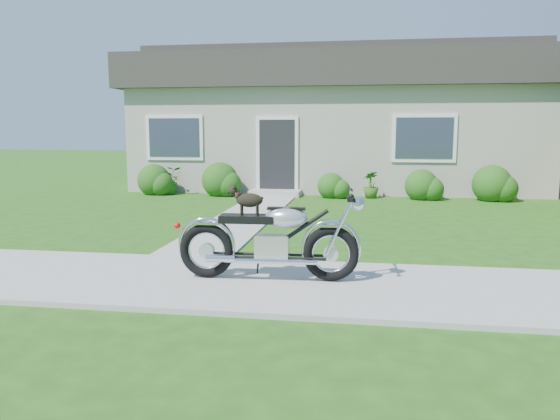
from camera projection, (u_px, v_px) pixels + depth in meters
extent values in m
plane|color=#235114|center=(280.00, 285.00, 6.47)|extent=(80.00, 80.00, 0.00)
cube|color=#9E9B93|center=(280.00, 283.00, 6.47)|extent=(24.00, 2.20, 0.04)
cube|color=#9E9B93|center=(247.00, 216.00, 11.59)|extent=(1.20, 8.00, 0.03)
cube|color=#A9A398|center=(337.00, 140.00, 17.98)|extent=(12.00, 6.00, 3.00)
cube|color=#2D2B28|center=(338.00, 78.00, 17.69)|extent=(12.60, 6.60, 1.00)
cube|color=#2D2B28|center=(338.00, 55.00, 17.58)|extent=(12.60, 2.00, 0.60)
cube|color=black|center=(277.00, 157.00, 15.32)|extent=(1.00, 0.06, 2.10)
cube|color=#9E9B93|center=(275.00, 193.00, 15.12)|extent=(1.40, 0.70, 0.16)
cube|color=#2D3847|center=(174.00, 138.00, 15.70)|extent=(1.70, 0.05, 1.30)
cube|color=#2D3847|center=(424.00, 138.00, 14.62)|extent=(1.70, 0.05, 1.30)
sphere|color=#245416|center=(154.00, 180.00, 15.49)|extent=(0.93, 0.93, 0.93)
sphere|color=#245416|center=(421.00, 186.00, 14.35)|extent=(0.86, 0.86, 0.86)
sphere|color=#245416|center=(492.00, 184.00, 14.07)|extent=(1.00, 1.00, 1.00)
sphere|color=#245416|center=(331.00, 186.00, 14.72)|extent=(0.73, 0.73, 0.73)
sphere|color=#245416|center=(220.00, 180.00, 15.18)|extent=(1.01, 1.01, 1.01)
imported|color=#1C5D18|center=(170.00, 180.00, 15.47)|extent=(0.88, 0.83, 0.79)
imported|color=#315E19|center=(371.00, 185.00, 14.60)|extent=(0.57, 0.57, 0.72)
torus|color=black|center=(331.00, 254.00, 6.44)|extent=(0.67, 0.14, 0.67)
torus|color=black|center=(207.00, 251.00, 6.60)|extent=(0.67, 0.14, 0.67)
cube|color=silver|center=(272.00, 248.00, 6.51)|extent=(0.41, 0.26, 0.30)
ellipsoid|color=silver|center=(286.00, 218.00, 6.44)|extent=(0.52, 0.31, 0.26)
cube|color=black|center=(247.00, 219.00, 6.49)|extent=(0.66, 0.29, 0.09)
cube|color=silver|center=(331.00, 225.00, 6.39)|extent=(0.31, 0.15, 0.03)
cube|color=silver|center=(206.00, 223.00, 6.55)|extent=(0.31, 0.15, 0.03)
cylinder|color=silver|center=(351.00, 193.00, 6.31)|extent=(0.06, 0.60, 0.03)
sphere|color=silver|center=(358.00, 204.00, 6.32)|extent=(0.18, 0.18, 0.17)
cylinder|color=silver|center=(271.00, 261.00, 6.40)|extent=(1.10, 0.11, 0.06)
ellipsoid|color=black|center=(249.00, 200.00, 6.45)|extent=(0.33, 0.16, 0.17)
sphere|color=black|center=(233.00, 191.00, 6.46)|extent=(0.11, 0.11, 0.10)
cylinder|color=black|center=(242.00, 209.00, 6.52)|extent=(0.03, 0.03, 0.13)
cylinder|color=black|center=(241.00, 210.00, 6.44)|extent=(0.03, 0.03, 0.13)
cylinder|color=black|center=(258.00, 209.00, 6.50)|extent=(0.03, 0.03, 0.13)
cylinder|color=black|center=(257.00, 210.00, 6.42)|extent=(0.03, 0.03, 0.13)
torus|color=#AA2D3C|center=(237.00, 194.00, 6.46)|extent=(0.05, 0.09, 0.09)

